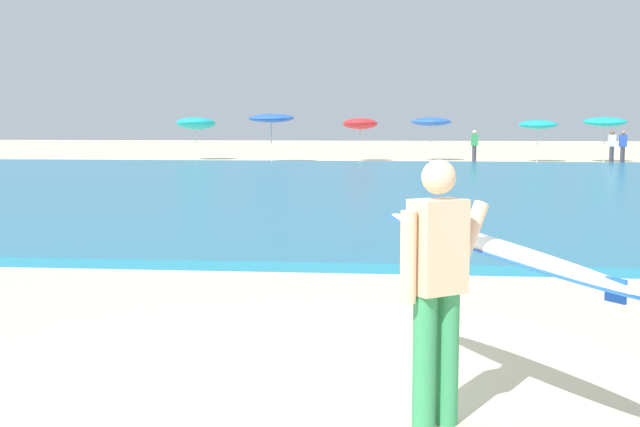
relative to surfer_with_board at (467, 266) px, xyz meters
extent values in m
plane|color=beige|center=(-1.20, 0.67, -1.03)|extent=(160.00, 160.00, 0.00)
cube|color=teal|center=(-1.20, 19.18, -0.96)|extent=(120.00, 28.00, 0.14)
cylinder|color=#338E56|center=(-0.27, -0.20, -0.59)|extent=(0.15, 0.15, 0.88)
cylinder|color=#338E56|center=(-0.12, -0.09, -0.59)|extent=(0.15, 0.15, 0.88)
cube|color=beige|center=(-0.20, -0.14, 0.15)|extent=(0.40, 0.38, 0.60)
sphere|color=beige|center=(-0.20, -0.14, 0.59)|extent=(0.22, 0.22, 0.22)
cylinder|color=beige|center=(-0.38, -0.28, 0.10)|extent=(0.10, 0.10, 0.58)
cylinder|color=beige|center=(0.01, 0.03, 0.17)|extent=(0.31, 0.26, 0.51)
ellipsoid|color=white|center=(0.21, 0.16, 0.10)|extent=(1.65, 2.11, 0.31)
ellipsoid|color=blue|center=(0.21, 0.16, 0.08)|extent=(1.73, 2.20, 0.27)
cube|color=blue|center=(0.78, -0.62, -0.02)|extent=(0.10, 0.12, 0.14)
cylinder|color=beige|center=(-11.05, 36.36, -0.13)|extent=(0.05, 0.05, 1.79)
ellipsoid|color=#19ADB2|center=(-11.05, 36.36, 0.85)|extent=(2.01, 2.06, 0.77)
cylinder|color=beige|center=(-6.76, 34.14, 0.01)|extent=(0.05, 0.05, 2.08)
ellipsoid|color=blue|center=(-6.76, 34.14, 1.11)|extent=(2.21, 2.22, 0.48)
cylinder|color=beige|center=(-2.53, 35.63, -0.14)|extent=(0.05, 0.05, 1.79)
ellipsoid|color=red|center=(-2.53, 35.63, 0.84)|extent=(1.72, 1.75, 0.66)
cylinder|color=beige|center=(1.00, 36.62, -0.08)|extent=(0.05, 0.05, 1.90)
ellipsoid|color=blue|center=(1.00, 36.62, 0.94)|extent=(2.01, 2.01, 0.46)
cylinder|color=beige|center=(6.17, 35.91, -0.15)|extent=(0.05, 0.05, 1.76)
ellipsoid|color=#19ADB2|center=(6.17, 35.91, 0.80)|extent=(1.88, 1.90, 0.49)
cylinder|color=beige|center=(9.37, 35.97, -0.08)|extent=(0.05, 0.05, 1.90)
ellipsoid|color=#19ADB2|center=(9.37, 35.97, 0.94)|extent=(2.04, 2.07, 0.57)
cylinder|color=#383842|center=(9.16, 33.60, -0.61)|extent=(0.20, 0.20, 0.84)
cube|color=white|center=(9.16, 33.60, 0.08)|extent=(0.32, 0.20, 0.54)
sphere|color=brown|center=(9.16, 33.60, 0.45)|extent=(0.20, 0.20, 0.20)
cylinder|color=#383842|center=(2.97, 34.21, -0.61)|extent=(0.20, 0.20, 0.84)
cube|color=#338C4C|center=(2.97, 34.21, 0.08)|extent=(0.32, 0.20, 0.54)
sphere|color=beige|center=(2.97, 34.21, 0.45)|extent=(0.20, 0.20, 0.20)
cylinder|color=#383842|center=(9.55, 33.23, -0.61)|extent=(0.20, 0.20, 0.84)
cube|color=#2D4CA5|center=(9.55, 33.23, 0.08)|extent=(0.32, 0.20, 0.54)
sphere|color=#9E7051|center=(9.55, 33.23, 0.45)|extent=(0.20, 0.20, 0.20)
camera|label=1|loc=(-0.43, -5.33, 0.93)|focal=46.06mm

